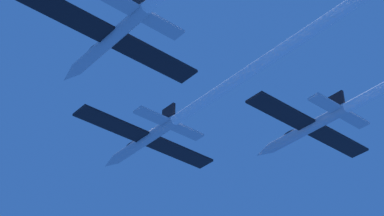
# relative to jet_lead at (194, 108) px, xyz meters

# --- Properties ---
(jet_lead) EXTENTS (20.98, 46.28, 3.47)m
(jet_lead) POSITION_rel_jet_lead_xyz_m (0.00, 0.00, 0.00)
(jet_lead) COLOR #B2BAC6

